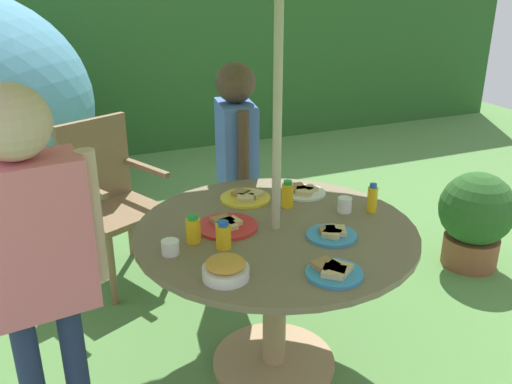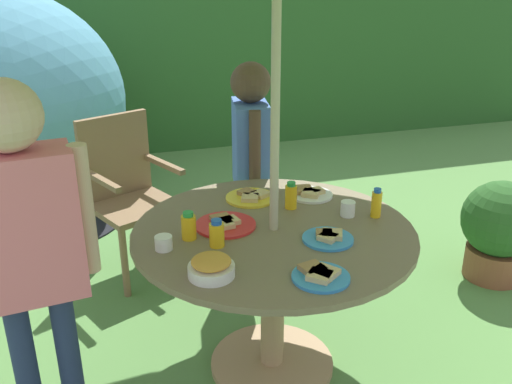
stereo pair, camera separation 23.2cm
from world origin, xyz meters
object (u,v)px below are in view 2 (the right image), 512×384
wooden_chair (127,188)px  plate_mid_right (251,197)px  juice_bottle_far_left (291,196)px  juice_bottle_near_left (376,204)px  child_in_blue_shirt (251,146)px  plate_center_front (225,224)px  cup_near (164,243)px  child_in_pink_shirt (24,227)px  plate_back_edge (310,193)px  potted_plant (500,227)px  garden_table (273,267)px  plate_near_right (320,275)px  juice_bottle_far_right (217,234)px  plate_mid_left (328,237)px  cup_far (348,209)px  juice_bottle_center_back (189,226)px  snack_bowl (211,267)px

wooden_chair → plate_mid_right: size_ratio=3.96×
juice_bottle_far_left → juice_bottle_near_left: bearing=-31.4°
child_in_blue_shirt → plate_center_front: child_in_blue_shirt is taller
plate_center_front → juice_bottle_near_left: (0.65, -0.10, 0.05)m
cup_near → child_in_pink_shirt: bearing=-172.0°
plate_back_edge → juice_bottle_far_left: 0.18m
potted_plant → plate_mid_right: 1.56m
plate_back_edge → garden_table: bearing=-134.0°
plate_back_edge → plate_near_right: bearing=-109.6°
plate_back_edge → juice_bottle_near_left: 0.36m
juice_bottle_near_left → plate_near_right: bearing=-137.0°
juice_bottle_far_left → plate_mid_right: bearing=132.7°
potted_plant → juice_bottle_far_left: bearing=-172.0°
wooden_chair → cup_near: size_ratio=13.69×
plate_back_edge → juice_bottle_far_right: size_ratio=1.85×
plate_mid_left → cup_near: (-0.64, 0.11, 0.02)m
juice_bottle_near_left → juice_bottle_far_left: size_ratio=1.05×
plate_mid_right → plate_back_edge: (0.28, -0.04, 0.00)m
garden_table → juice_bottle_far_right: bearing=-163.1°
plate_near_right → plate_mid_left: bearing=60.6°
child_in_pink_shirt → child_in_blue_shirt: bearing=33.8°
plate_mid_left → juice_bottle_far_left: (-0.03, 0.34, 0.05)m
garden_table → cup_far: 0.41m
plate_center_front → juice_bottle_far_right: size_ratio=2.29×
plate_center_front → plate_near_right: same height
juice_bottle_center_back → child_in_blue_shirt: bearing=58.2°
juice_bottle_center_back → wooden_chair: bearing=98.6°
potted_plant → juice_bottle_far_right: bearing=-165.7°
juice_bottle_far_right → garden_table: bearing=16.9°
potted_plant → plate_back_edge: size_ratio=2.89×
child_in_pink_shirt → juice_bottle_near_left: 1.41m
garden_table → plate_mid_left: size_ratio=5.75×
wooden_chair → cup_far: bearing=-76.4°
plate_back_edge → child_in_blue_shirt: bearing=104.7°
juice_bottle_center_back → garden_table: bearing=-2.5°
plate_mid_left → child_in_blue_shirt: bearing=91.8°
plate_center_front → cup_near: bearing=-154.6°
potted_plant → child_in_blue_shirt: size_ratio=0.47×
garden_table → juice_bottle_far_right: 0.36m
wooden_chair → juice_bottle_near_left: 1.53m
plate_near_right → juice_bottle_near_left: juice_bottle_near_left is taller
plate_mid_right → juice_bottle_far_left: size_ratio=1.88×
child_in_blue_shirt → plate_near_right: bearing=4.6°
plate_mid_right → juice_bottle_far_right: bearing=-122.6°
child_in_pink_shirt → juice_bottle_center_back: (0.58, 0.13, -0.14)m
potted_plant → juice_bottle_center_back: bearing=-169.1°
child_in_pink_shirt → plate_mid_left: size_ratio=6.81×
snack_bowl → plate_mid_left: (0.51, 0.13, -0.02)m
child_in_pink_shirt → garden_table: bearing=-0.0°
child_in_blue_shirt → plate_near_right: size_ratio=6.15×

